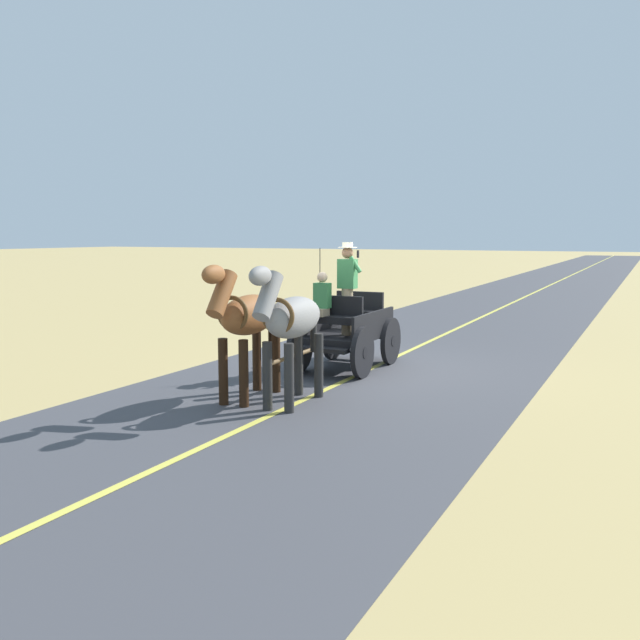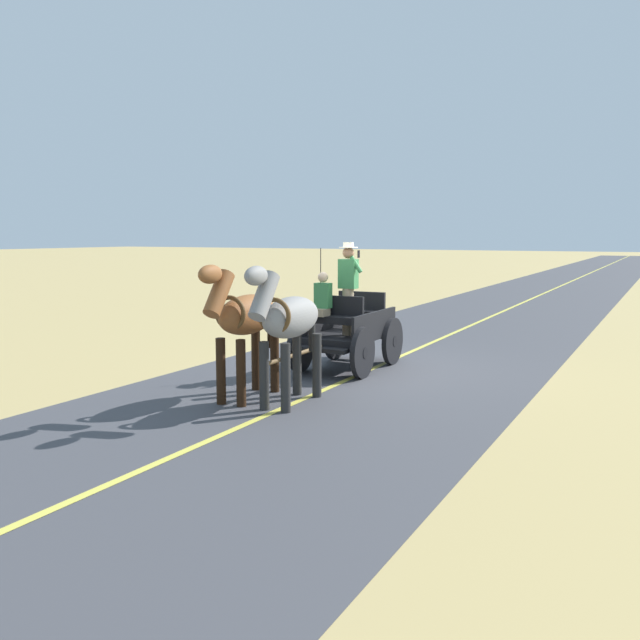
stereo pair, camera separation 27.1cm
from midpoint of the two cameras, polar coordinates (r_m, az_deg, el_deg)
ground_plane at (r=13.71m, az=3.86°, el=-4.01°), size 200.00×200.00×0.00m
road_surface at (r=13.71m, az=3.86°, el=-3.99°), size 6.55×160.00×0.01m
road_centre_stripe at (r=13.71m, az=3.86°, el=-3.97°), size 0.12×160.00×0.00m
horse_drawn_carriage at (r=13.48m, az=1.54°, el=-0.67°), size 1.44×4.50×2.50m
horse_near_side at (r=10.55m, az=-3.20°, el=-0.08°), size 0.63×2.13×2.21m
horse_off_side at (r=10.95m, az=-6.84°, el=0.15°), size 0.64×2.13×2.21m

